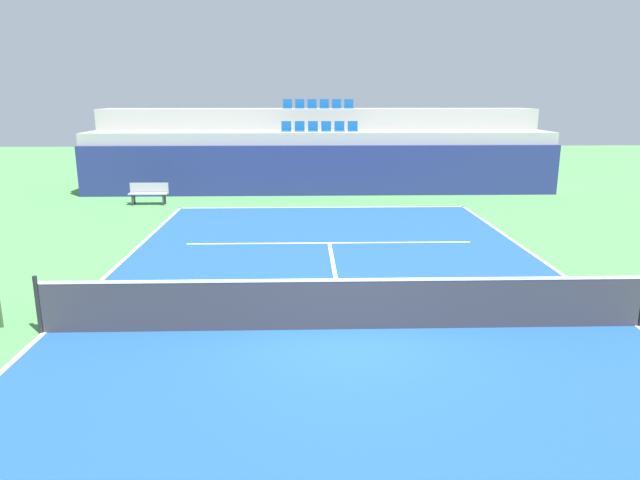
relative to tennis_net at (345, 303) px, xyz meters
The scene contains 14 objects.
ground_plane 0.51m from the tennis_net, ahead, with size 80.00×80.00×0.00m, color #4C8C4C.
court_surface 0.50m from the tennis_net, ahead, with size 11.00×24.00×0.01m, color #1E4C99.
baseline_far 11.96m from the tennis_net, 90.00° to the left, with size 11.00×0.10×0.00m, color white.
sideline_left 5.47m from the tennis_net, behind, with size 0.10×24.00×0.00m, color white.
sideline_right 5.47m from the tennis_net, ahead, with size 0.10×24.00×0.00m, color white.
service_line_far 6.42m from the tennis_net, 90.00° to the left, with size 8.26×0.10×0.00m, color white.
centre_service_line 3.24m from the tennis_net, 90.00° to the left, with size 0.10×6.40×0.00m, color white.
back_wall 14.82m from the tennis_net, 90.00° to the left, with size 20.52×0.30×2.13m, color navy.
stands_tier_lower 16.18m from the tennis_net, 90.00° to the left, with size 20.52×2.40×2.64m, color #9E9E99.
stands_tier_upper 18.60m from the tennis_net, 90.00° to the left, with size 20.52×2.40×3.58m, color #9E9E99.
seating_row_lower 16.41m from the tennis_net, 90.00° to the left, with size 3.40×0.44×0.44m.
seating_row_upper 18.93m from the tennis_net, 90.00° to the left, with size 3.40×0.44×0.44m.
tennis_net is the anchor object (origin of this frame).
player_bench 14.51m from the tennis_net, 118.07° to the left, with size 1.50×0.40×0.85m.
Camera 1 is at (-0.74, -9.86, 4.16)m, focal length 32.43 mm.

